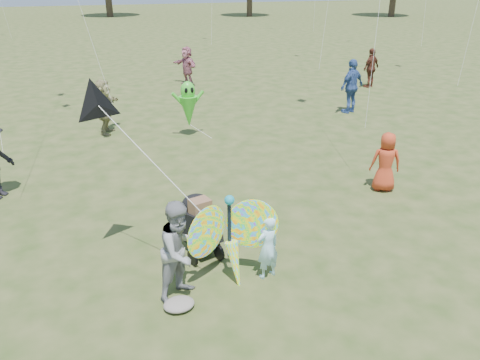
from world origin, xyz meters
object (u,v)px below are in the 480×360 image
Objects in this scene: butterfly_kite at (232,240)px; alien_kite at (188,106)px; child_girl at (268,247)px; crowd_h at (371,68)px; crowd_d at (105,107)px; jogging_stroller at (199,221)px; crowd_a at (386,162)px; adult_man at (181,250)px; crowd_j at (187,66)px; crowd_c at (352,86)px.

alien_kite reaches higher than butterfly_kite.
crowd_h is at bearing -143.69° from child_girl.
crowd_d is 0.99× the size of alien_kite.
crowd_d is (-1.87, 8.90, 0.29)m from child_girl.
alien_kite is at bearing -107.99° from child_girl.
alien_kite reaches higher than crowd_h.
jogging_stroller is 0.64× the size of butterfly_kite.
crowd_a is 0.80× the size of butterfly_kite.
child_girl is at bearing -9.04° from butterfly_kite.
jogging_stroller is at bearing -67.06° from child_girl.
crowd_h reaches higher than adult_man.
adult_man is at bearing -13.65° from child_girl.
butterfly_kite is at bearing -26.36° from adult_man.
crowd_j is at bearing -58.92° from crowd_a.
crowd_j is 1.53× the size of jogging_stroller.
crowd_h is (5.97, 9.57, 0.15)m from crowd_a.
crowd_c is 8.64m from crowd_d.
jogging_stroller is (-7.62, -7.33, -0.36)m from crowd_c.
butterfly_kite reaches higher than jogging_stroller.
crowd_a reaches higher than jogging_stroller.
child_girl is at bearing 28.75° from crowd_h.
jogging_stroller is at bearing 37.70° from crowd_a.
crowd_h is at bearing 29.83° from jogging_stroller.
crowd_d is 7.83m from jogging_stroller.
crowd_a is at bearing -1.37° from jogging_stroller.
jogging_stroller is 1.09m from butterfly_kite.
crowd_d reaches higher than crowd_a.
crowd_a is 0.82× the size of crowd_h.
child_girl is at bearing -32.90° from adult_man.
crowd_a is at bearing 44.04° from crowd_c.
crowd_h is at bearing -98.11° from crowd_a.
crowd_c is 10.58m from jogging_stroller.
butterfly_kite reaches higher than child_girl.
jogging_stroller is at bearing 22.89° from crowd_c.
adult_man is 0.84× the size of crowd_c.
crowd_d is (-5.76, 6.59, 0.16)m from crowd_a.
child_girl is 1.47m from adult_man.
crowd_d is 1.01× the size of crowd_h.
adult_man reaches higher than crowd_a.
child_girl is 7.72m from alien_kite.
crowd_c reaches higher than crowd_a.
crowd_d is 1.01× the size of crowd_j.
child_girl is at bearing 30.40° from crowd_c.
crowd_a is at bearing 36.50° from crowd_h.
crowd_c is at bearing 12.71° from adult_man.
butterfly_kite is (-4.49, -2.22, 0.08)m from crowd_a.
alien_kite is at bearing 81.53° from butterfly_kite.
alien_kite is at bearing 2.65° from crowd_h.
crowd_d is at bearing -7.31° from crowd_h.
child_girl is at bearing -31.43° from crowd_j.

